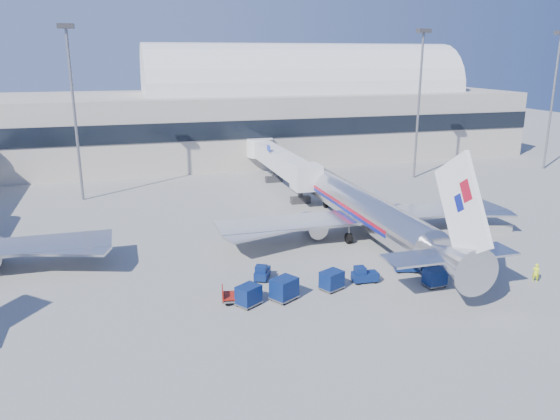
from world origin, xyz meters
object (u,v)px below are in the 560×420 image
object	(u,v)px
mast_far_east	(555,80)
cart_train_b	(284,288)
tug_lead	(364,275)
cart_solo_near	(435,277)
barrier_mid	(473,232)
jetbridge_near	(278,159)
tug_left	(262,272)
cart_open_red	(238,297)
cart_solo_far	(476,258)
barrier_near	(447,234)
barrier_far	(499,229)
mast_east	(420,83)
mast_west	(72,88)
ramp_worker	(536,273)
cart_train_a	(332,280)
airliner_main	(369,212)
cart_train_c	(249,295)
tug_right	(406,265)

from	to	relation	value
mast_far_east	cart_train_b	world-z (taller)	mast_far_east
tug_lead	cart_solo_near	distance (m)	5.88
barrier_mid	cart_train_b	distance (m)	26.07
jetbridge_near	tug_left	bearing A→B (deg)	-108.26
cart_open_red	cart_solo_far	bearing A→B (deg)	11.32
barrier_near	cart_solo_far	distance (m)	8.33
barrier_far	cart_solo_near	bearing A→B (deg)	-143.90
mast_east	barrier_far	size ratio (longest dim) A/B	7.53
mast_west	tug_lead	xyz separation A→B (m)	(24.65, -36.19, -14.13)
barrier_near	mast_west	bearing A→B (deg)	143.62
ramp_worker	tug_left	bearing A→B (deg)	23.50
mast_far_east	cart_train_b	bearing A→B (deg)	-147.00
mast_east	barrier_far	world-z (taller)	mast_east
barrier_near	cart_train_a	xyz separation A→B (m)	(-16.58, -8.86, 0.42)
jetbridge_near	cart_solo_far	xyz separation A→B (m)	(8.27, -36.85, -3.01)
tug_left	cart_train_b	distance (m)	4.57
barrier_near	tug_lead	world-z (taller)	tug_lead
cart_solo_far	cart_open_red	size ratio (longest dim) A/B	0.91
ramp_worker	barrier_near	bearing A→B (deg)	-44.92
barrier_near	cart_open_red	world-z (taller)	barrier_near
cart_open_red	airliner_main	bearing A→B (deg)	43.63
barrier_near	cart_solo_far	bearing A→B (deg)	-104.86
airliner_main	cart_solo_far	size ratio (longest dim) A/B	15.67
cart_train_a	tug_left	bearing A→B (deg)	117.41
barrier_near	cart_train_c	size ratio (longest dim) A/B	1.29
airliner_main	mast_east	size ratio (longest dim) A/B	1.65
cart_open_red	cart_train_a	bearing A→B (deg)	9.86
cart_train_b	cart_solo_far	bearing A→B (deg)	-26.40
tug_left	mast_east	bearing A→B (deg)	-18.70
mast_east	mast_far_east	bearing A→B (deg)	0.00
airliner_main	tug_right	distance (m)	9.82
mast_east	tug_left	distance (m)	49.25
barrier_near	jetbridge_near	bearing A→B (deg)	109.85
barrier_mid	cart_solo_far	distance (m)	9.72
mast_east	mast_far_east	world-z (taller)	same
cart_solo_far	mast_east	bearing A→B (deg)	91.21
barrier_far	cart_solo_far	world-z (taller)	cart_solo_far
cart_train_a	cart_train_b	bearing A→B (deg)	164.09
cart_train_a	tug_lead	bearing A→B (deg)	-14.20
ramp_worker	cart_train_b	bearing A→B (deg)	34.25
cart_train_b	ramp_worker	world-z (taller)	cart_train_b
cart_solo_near	mast_east	bearing A→B (deg)	57.07
mast_far_east	cart_train_b	distance (m)	70.44
barrier_near	cart_solo_far	xyz separation A→B (m)	(-2.13, -8.04, 0.47)
mast_far_east	cart_train_a	distance (m)	66.51
barrier_near	barrier_far	xyz separation A→B (m)	(6.60, 0.00, 0.00)
mast_far_east	airliner_main	bearing A→B (deg)	-150.47
cart_train_b	cart_open_red	world-z (taller)	cart_train_b
tug_lead	barrier_mid	bearing A→B (deg)	30.01
airliner_main	tug_left	distance (m)	15.75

